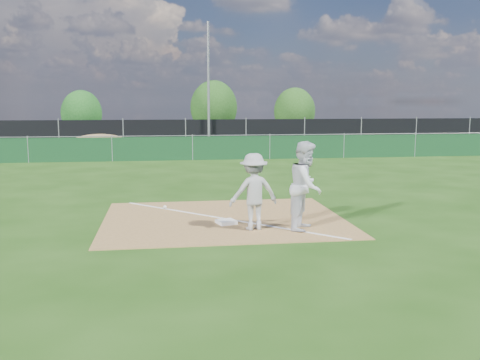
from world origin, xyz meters
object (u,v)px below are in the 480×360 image
Objects in this scene: play_at_first at (254,192)px; car_mid at (179,131)px; tree_mid at (214,107)px; runner at (306,186)px; first_base at (226,222)px; car_right at (249,133)px; light_pole at (208,85)px; car_left at (103,132)px; tree_left at (82,113)px; tree_right at (295,111)px.

play_at_first is 27.12m from car_mid.
tree_mid reaches higher than play_at_first.
play_at_first is 1.23m from runner.
car_mid is (-0.32, 26.45, 0.75)m from first_base.
runner is at bearing 164.58° from car_right.
light_pole is at bearing 86.14° from first_base.
first_base is at bearing -94.97° from tree_mid.
first_base is at bearing 160.82° from car_right.
car_left reaches higher than first_base.
first_base is 0.11× the size of tree_left.
car_right is at bearing 79.66° from first_base.
tree_right is (7.91, 32.91, 1.10)m from runner.
first_base is 33.65m from tree_right.
tree_left reaches higher than play_at_first.
play_at_first is 34.45m from tree_mid.
car_right is 1.05× the size of tree_left.
car_left is at bearing 145.90° from light_pole.
car_mid is at bearing -39.96° from tree_left.
runner is 28.62m from car_right.
light_pole is 2.98× the size of play_at_first.
car_left is 0.95× the size of tree_mid.
play_at_first is 0.55× the size of car_mid.
car_right is at bearing -21.75° from tree_left.
car_mid is 1.02× the size of tree_mid.
first_base is 33.93m from tree_left.
light_pole is 22.67m from first_base.
light_pole reaches higher than car_right.
runner is (0.27, -23.01, -2.97)m from light_pole.
car_mid is (-1.83, 4.18, -3.19)m from light_pole.
first_base is (-1.50, -22.27, -3.94)m from light_pole.
tree_mid reaches higher than tree_right.
tree_left is (-8.04, 32.91, 1.94)m from first_base.
car_right is 6.62m from tree_mid.
tree_right reaches higher than runner.
light_pole is 19.06× the size of first_base.
tree_mid is at bearing 26.47° from runner.
runner is at bearing -103.52° from tree_right.
tree_right is at bearing 14.86° from runner.
runner is at bearing -4.26° from play_at_first.
light_pole is 7.31m from car_right.
first_base is at bearing -106.76° from tree_right.
play_at_first is 28.54m from car_left.
tree_mid is (10.96, 0.77, 0.46)m from tree_left.
car_left is 6.29m from tree_left.
car_right is (10.80, 0.51, -0.18)m from car_left.
car_right is (5.05, 27.69, 0.54)m from first_base.
car_left reaches higher than car_right.
light_pole is at bearing 87.64° from play_at_first.
car_right is at bearing -70.50° from tree_mid.
play_at_first is 34.08m from tree_right.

